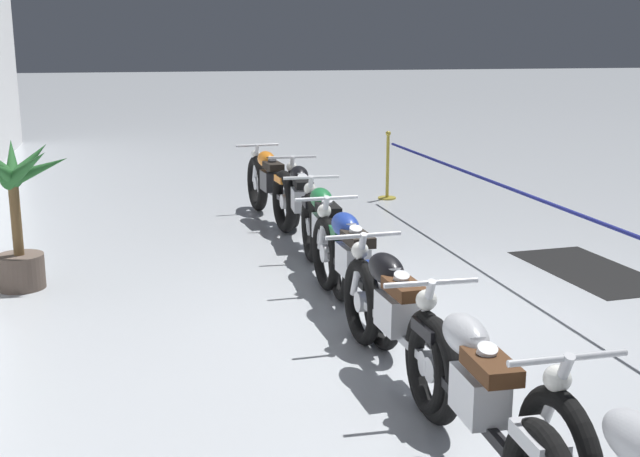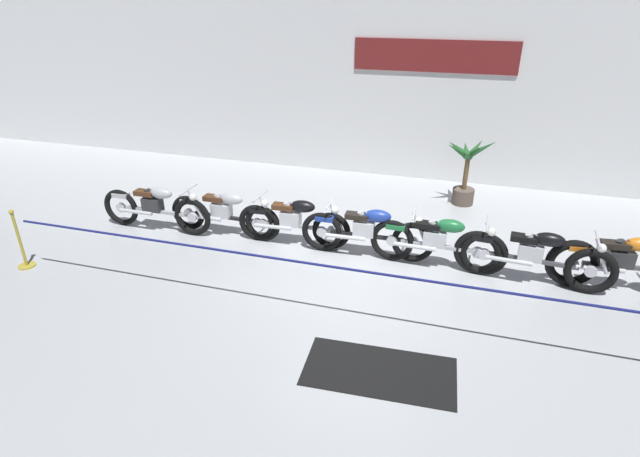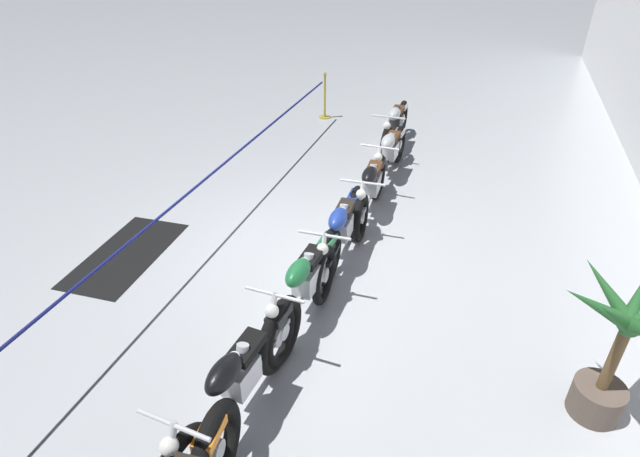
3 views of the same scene
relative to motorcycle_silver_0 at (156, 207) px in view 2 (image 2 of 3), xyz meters
The scene contains 12 objects.
ground_plane 4.09m from the motorcycle_silver_0, ahead, with size 120.00×120.00×0.00m, color #B2B7BC.
back_wall 6.30m from the motorcycle_silver_0, 48.59° to the left, with size 28.00×0.29×4.20m.
motorcycle_silver_0 is the anchor object (origin of this frame).
motorcycle_silver_1 1.38m from the motorcycle_silver_0, ahead, with size 2.28×0.62×0.93m.
motorcycle_black_2 2.76m from the motorcycle_silver_0, ahead, with size 2.13×0.62×0.93m.
motorcycle_blue_3 4.13m from the motorcycle_silver_0, ahead, with size 2.35×0.62×0.95m.
motorcycle_green_4 5.34m from the motorcycle_silver_0, ahead, with size 2.28×0.62×0.96m.
motorcycle_black_5 6.82m from the motorcycle_silver_0, ahead, with size 2.44×0.62×0.96m.
motorcycle_orange_6 8.12m from the motorcycle_silver_0, ahead, with size 2.22×0.62×0.98m.
potted_palm_left_of_row 6.44m from the motorcycle_silver_0, 28.35° to the left, with size 1.08×1.00×1.49m.
stanchion_far_left 3.17m from the motorcycle_silver_0, 37.06° to the right, with size 10.51×0.28×1.05m.
floor_banner 5.64m from the motorcycle_silver_0, 29.40° to the right, with size 1.87×0.94×0.01m, color black.
Camera 2 is at (1.53, -7.00, 4.27)m, focal length 28.00 mm.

